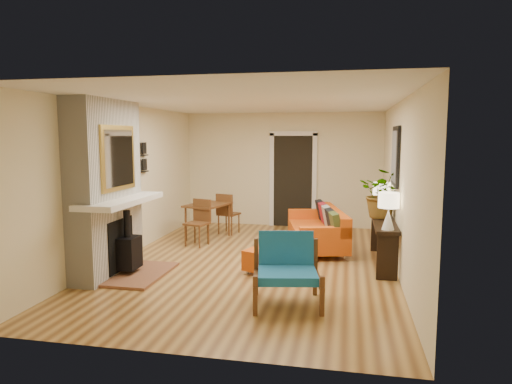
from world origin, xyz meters
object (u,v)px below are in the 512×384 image
console_table (384,229)px  lamp_near (389,207)px  sofa (321,229)px  houseplant (383,193)px  dining_table (211,211)px  ottoman (274,259)px  lamp_far (381,194)px  blue_chair (287,265)px

console_table → lamp_near: (0.00, -0.75, 0.49)m
sofa → houseplant: size_ratio=2.61×
sofa → dining_table: size_ratio=1.30×
ottoman → lamp_far: bearing=42.3°
lamp_far → houseplant: 0.51m
sofa → lamp_near: lamp_near is taller
blue_chair → dining_table: (-1.98, 3.22, 0.10)m
sofa → console_table: sofa is taller
blue_chair → lamp_near: bearing=43.1°
ottoman → lamp_far: lamp_far is taller
lamp_near → lamp_far: size_ratio=1.00×
console_table → dining_table: bearing=159.3°
console_table → houseplant: size_ratio=2.24×
console_table → houseplant: 0.60m
ottoman → lamp_far: size_ratio=1.70×
ottoman → console_table: bearing=25.3°
sofa → ottoman: (-0.60, -1.72, -0.14)m
ottoman → blue_chair: 1.27m
dining_table → lamp_near: bearing=-31.2°
lamp_far → houseplant: houseplant is taller
lamp_far → sofa: bearing=169.2°
console_table → sofa: bearing=138.8°
sofa → lamp_far: (1.06, -0.20, 0.71)m
sofa → dining_table: bearing=172.1°
blue_chair → console_table: size_ratio=0.52×
lamp_far → console_table: bearing=-90.0°
dining_table → console_table: dining_table is taller
sofa → dining_table: 2.26m
blue_chair → houseplant: (1.30, 2.20, 0.67)m
blue_chair → dining_table: 3.78m
sofa → ottoman: 1.82m
lamp_far → ottoman: bearing=-137.7°
dining_table → lamp_near: lamp_near is taller
blue_chair → dining_table: size_ratio=0.58×
lamp_far → houseplant: bearing=-91.1°
sofa → console_table: size_ratio=1.16×
sofa → houseplant: (1.05, -0.71, 0.79)m
ottoman → houseplant: 2.15m
dining_table → console_table: 3.51m
blue_chair → dining_table: bearing=121.6°
sofa → ottoman: bearing=-109.3°
lamp_near → houseplant: 0.98m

